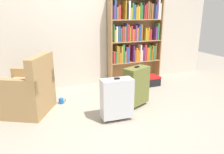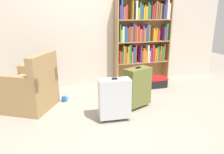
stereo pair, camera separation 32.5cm
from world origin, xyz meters
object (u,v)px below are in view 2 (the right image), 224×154
object	(u,v)px
mug	(64,99)
suitcase_silver	(114,98)
armchair	(31,89)
suitcase_olive	(137,87)
bookshelf	(142,37)
storage_box	(155,82)

from	to	relation	value
mug	suitcase_silver	world-z (taller)	suitcase_silver
armchair	suitcase_olive	distance (m)	1.70
suitcase_silver	suitcase_olive	world-z (taller)	suitcase_olive
mug	armchair	bearing A→B (deg)	-166.88
mug	suitcase_silver	size ratio (longest dim) A/B	0.19
mug	suitcase_olive	distance (m)	1.30
mug	bookshelf	bearing A→B (deg)	21.45
bookshelf	suitcase_olive	xyz separation A→B (m)	(-0.59, -1.23, -0.64)
mug	storage_box	xyz separation A→B (m)	(1.87, 0.28, 0.06)
suitcase_silver	storage_box	bearing A→B (deg)	43.29
mug	suitcase_silver	distance (m)	1.13
storage_box	suitcase_olive	distance (m)	1.15
armchair	storage_box	xyz separation A→B (m)	(2.39, 0.40, -0.21)
bookshelf	suitcase_olive	bearing A→B (deg)	-115.56
bookshelf	mug	world-z (taller)	bookshelf
bookshelf	suitcase_silver	distance (m)	2.00
bookshelf	mug	xyz separation A→B (m)	(-1.72, -0.68, -0.95)
armchair	mug	bearing A→B (deg)	13.12
bookshelf	suitcase_olive	size ratio (longest dim) A/B	2.62
armchair	suitcase_silver	xyz separation A→B (m)	(1.17, -0.75, 0.01)
mug	suitcase_olive	size ratio (longest dim) A/B	0.18
suitcase_olive	armchair	bearing A→B (deg)	165.05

